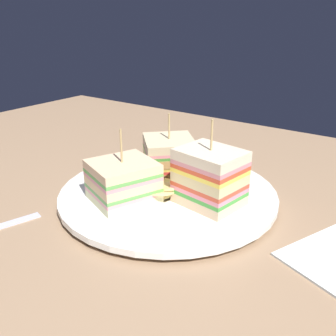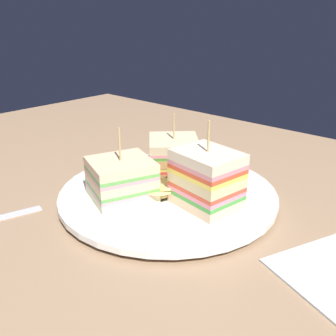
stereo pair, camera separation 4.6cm
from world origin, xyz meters
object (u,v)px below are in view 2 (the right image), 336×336
sandwich_wedge_0 (122,179)px  sandwich_wedge_1 (207,178)px  sandwich_wedge_2 (174,156)px  plate (168,194)px  chip_pile (162,189)px

sandwich_wedge_0 → sandwich_wedge_1: 10.11cm
sandwich_wedge_0 → sandwich_wedge_2: size_ratio=0.94×
plate → sandwich_wedge_1: (-5.81, -0.21, 3.77)cm
chip_pile → sandwich_wedge_2: bearing=-59.3°
plate → chip_pile: chip_pile is taller
sandwich_wedge_1 → sandwich_wedge_2: bearing=-17.8°
sandwich_wedge_0 → sandwich_wedge_2: 9.93cm
plate → sandwich_wedge_2: 6.51cm
plate → sandwich_wedge_0: (2.74, 5.11, 2.90)cm
sandwich_wedge_0 → chip_pile: bearing=-22.9°
plate → sandwich_wedge_0: sandwich_wedge_0 is taller
sandwich_wedge_0 → chip_pile: 5.00cm
plate → sandwich_wedge_1: sandwich_wedge_1 is taller
sandwich_wedge_0 → chip_pile: sandwich_wedge_0 is taller
sandwich_wedge_2 → sandwich_wedge_1: bearing=18.6°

